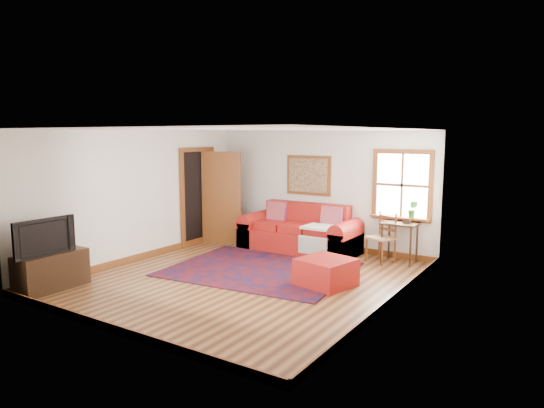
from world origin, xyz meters
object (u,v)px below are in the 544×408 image
Objects in this scene: ladder_back_chair at (383,235)px; media_cabinet at (51,271)px; side_table at (400,229)px; red_leather_sofa at (300,235)px; red_ottoman at (326,272)px.

ladder_back_chair reaches higher than media_cabinet.
side_table is at bearing 22.48° from ladder_back_chair.
red_leather_sofa is 4.82m from media_cabinet.
red_ottoman is 1.00× the size of side_table.
red_leather_sofa is 2.32× the size of media_cabinet.
media_cabinet is (-3.55, -2.50, 0.07)m from red_ottoman.
ladder_back_chair is at bearing -157.52° from side_table.
red_ottoman is 0.81× the size of ladder_back_chair.
red_leather_sofa is 3.21× the size of side_table.
red_leather_sofa is at bearing 141.81° from red_ottoman.
red_leather_sofa is at bearing -175.78° from side_table.
side_table is 6.11m from media_cabinet.
side_table reaches higher than red_ottoman.
ladder_back_chair is 5.83m from media_cabinet.
red_leather_sofa reaches higher than side_table.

